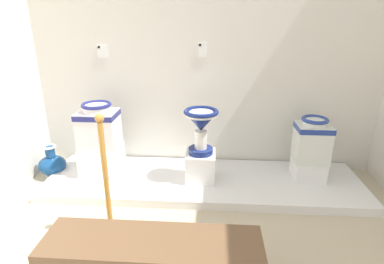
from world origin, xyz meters
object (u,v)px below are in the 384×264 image
(antique_toilet_squat_floral, at_px, (98,125))
(info_placard_second, at_px, (203,49))
(antique_toilet_pale_glazed, at_px, (201,124))
(info_placard_first, at_px, (103,51))
(plinth_block_central_ornate, at_px, (308,169))
(plinth_block_pale_glazed, at_px, (201,166))
(plinth_block_squat_floral, at_px, (102,159))
(decorative_vase_spare, at_px, (52,164))
(stanchion_post_near_left, at_px, (109,205))
(antique_toilet_central_ornate, at_px, (312,139))

(antique_toilet_squat_floral, distance_m, info_placard_second, 1.30)
(antique_toilet_pale_glazed, distance_m, info_placard_first, 1.31)
(antique_toilet_pale_glazed, distance_m, plinth_block_central_ornate, 1.19)
(plinth_block_pale_glazed, bearing_deg, plinth_block_squat_floral, 174.81)
(plinth_block_central_ornate, relative_size, decorative_vase_spare, 0.85)
(antique_toilet_pale_glazed, distance_m, info_placard_second, 0.80)
(antique_toilet_pale_glazed, bearing_deg, antique_toilet_squat_floral, 174.81)
(plinth_block_central_ornate, bearing_deg, plinth_block_squat_floral, -179.61)
(antique_toilet_pale_glazed, height_order, info_placard_first, info_placard_first)
(plinth_block_squat_floral, height_order, info_placard_second, info_placard_second)
(plinth_block_central_ornate, relative_size, stanchion_post_near_left, 0.30)
(plinth_block_squat_floral, bearing_deg, antique_toilet_central_ornate, 0.39)
(antique_toilet_pale_glazed, bearing_deg, info_placard_first, 155.43)
(plinth_block_squat_floral, distance_m, antique_toilet_pale_glazed, 1.13)
(plinth_block_pale_glazed, bearing_deg, plinth_block_central_ornate, 5.72)
(antique_toilet_pale_glazed, relative_size, antique_toilet_central_ornate, 0.98)
(info_placard_first, distance_m, decorative_vase_spare, 1.32)
(antique_toilet_squat_floral, relative_size, antique_toilet_pale_glazed, 1.05)
(info_placard_first, relative_size, stanchion_post_near_left, 0.13)
(plinth_block_squat_floral, xyz_separation_m, plinth_block_pale_glazed, (1.03, -0.09, 0.00))
(antique_toilet_central_ornate, xyz_separation_m, info_placard_first, (-2.13, 0.37, 0.78))
(antique_toilet_pale_glazed, bearing_deg, info_placard_second, 91.00)
(plinth_block_squat_floral, height_order, stanchion_post_near_left, stanchion_post_near_left)
(plinth_block_squat_floral, xyz_separation_m, antique_toilet_central_ornate, (2.11, 0.01, 0.28))
(stanchion_post_near_left, bearing_deg, plinth_block_central_ornate, 27.90)
(antique_toilet_squat_floral, xyz_separation_m, antique_toilet_central_ornate, (2.11, 0.01, -0.10))
(plinth_block_central_ornate, relative_size, antique_toilet_central_ornate, 0.66)
(antique_toilet_squat_floral, distance_m, plinth_block_central_ornate, 2.15)
(plinth_block_pale_glazed, bearing_deg, antique_toilet_pale_glazed, 0.00)
(plinth_block_squat_floral, relative_size, antique_toilet_pale_glazed, 0.87)
(antique_toilet_central_ornate, bearing_deg, info_placard_second, 161.05)
(plinth_block_squat_floral, distance_m, stanchion_post_near_left, 0.98)
(plinth_block_pale_glazed, xyz_separation_m, decorative_vase_spare, (-1.59, 0.10, -0.08))
(plinth_block_squat_floral, height_order, info_placard_first, info_placard_first)
(plinth_block_pale_glazed, height_order, info_placard_first, info_placard_first)
(plinth_block_squat_floral, bearing_deg, decorative_vase_spare, 178.95)
(plinth_block_squat_floral, distance_m, plinth_block_pale_glazed, 1.04)
(plinth_block_pale_glazed, height_order, antique_toilet_pale_glazed, antique_toilet_pale_glazed)
(plinth_block_central_ornate, distance_m, info_placard_first, 2.43)
(decorative_vase_spare, bearing_deg, plinth_block_central_ornate, 0.09)
(plinth_block_central_ornate, bearing_deg, plinth_block_pale_glazed, -174.28)
(antique_toilet_central_ornate, bearing_deg, info_placard_first, 170.07)
(info_placard_first, xyz_separation_m, stanchion_post_near_left, (0.39, -1.30, -1.01))
(plinth_block_squat_floral, distance_m, plinth_block_central_ornate, 2.11)
(plinth_block_pale_glazed, xyz_separation_m, stanchion_post_near_left, (-0.66, -0.81, 0.05))
(info_placard_second, bearing_deg, plinth_block_pale_glazed, -89.00)
(antique_toilet_squat_floral, distance_m, antique_toilet_central_ornate, 2.11)
(antique_toilet_squat_floral, bearing_deg, antique_toilet_central_ornate, 0.39)
(plinth_block_squat_floral, bearing_deg, antique_toilet_squat_floral, 0.00)
(plinth_block_pale_glazed, height_order, decorative_vase_spare, plinth_block_pale_glazed)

